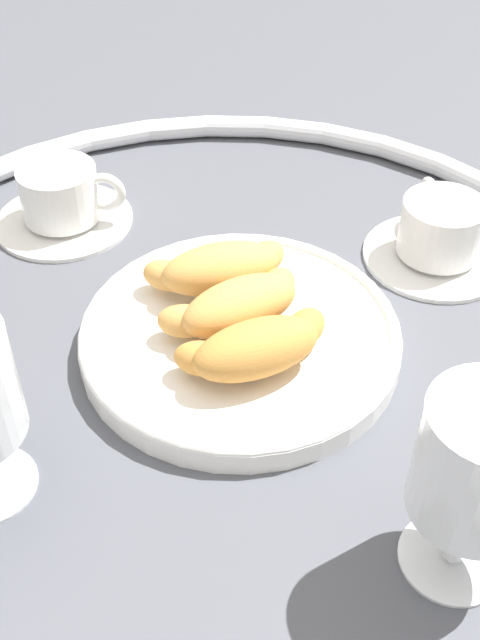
% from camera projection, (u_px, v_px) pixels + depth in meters
% --- Properties ---
extents(ground_plane, '(2.20, 2.20, 0.00)m').
position_uv_depth(ground_plane, '(220.00, 339.00, 0.66)').
color(ground_plane, '#4C4F56').
extents(table_chrome_rim, '(0.72, 0.72, 0.02)m').
position_uv_depth(table_chrome_rim, '(219.00, 328.00, 0.65)').
color(table_chrome_rim, silver).
rests_on(table_chrome_rim, ground_plane).
extents(pastry_plate, '(0.26, 0.26, 0.02)m').
position_uv_depth(pastry_plate, '(240.00, 336.00, 0.65)').
color(pastry_plate, white).
rests_on(pastry_plate, ground_plane).
extents(croissant_large, '(0.14, 0.07, 0.04)m').
position_uv_depth(croissant_large, '(260.00, 346.00, 0.59)').
color(croissant_large, '#CC893D').
rests_on(croissant_large, pastry_plate).
extents(croissant_small, '(0.14, 0.07, 0.04)m').
position_uv_depth(croissant_small, '(238.00, 305.00, 0.63)').
color(croissant_small, '#D6994C').
rests_on(croissant_small, pastry_plate).
extents(croissant_extra, '(0.14, 0.08, 0.04)m').
position_uv_depth(croissant_extra, '(220.00, 268.00, 0.66)').
color(croissant_extra, '#D6994C').
rests_on(croissant_extra, pastry_plate).
extents(coffee_cup_near, '(0.14, 0.14, 0.06)m').
position_uv_depth(coffee_cup_near, '(439.00, 235.00, 0.73)').
color(coffee_cup_near, white).
rests_on(coffee_cup_near, ground_plane).
extents(coffee_cup_far, '(0.14, 0.14, 0.06)m').
position_uv_depth(coffee_cup_far, '(62.00, 200.00, 0.77)').
color(coffee_cup_far, white).
rests_on(coffee_cup_far, ground_plane).
extents(juice_glass_left, '(0.08, 0.08, 0.14)m').
position_uv_depth(juice_glass_left, '(479.00, 471.00, 0.45)').
color(juice_glass_left, white).
rests_on(juice_glass_left, ground_plane).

